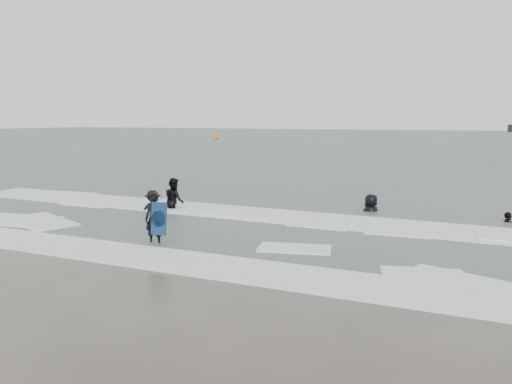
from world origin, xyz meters
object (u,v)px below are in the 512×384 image
at_px(surfer_wading, 174,210).
at_px(buoy, 216,137).
at_px(surfer_breaker, 153,212).
at_px(surfer_centre, 155,245).
at_px(surfer_right_near, 508,223).
at_px(surfer_right_far, 371,212).

xyz_separation_m(surfer_wading, buoy, (-32.84, 61.38, 0.42)).
relative_size(surfer_wading, surfer_breaker, 1.09).
height_order(surfer_centre, surfer_wading, surfer_wading).
xyz_separation_m(surfer_wading, surfer_right_near, (12.42, 2.89, 0.00)).
xyz_separation_m(surfer_wading, surfer_right_far, (7.47, 2.93, 0.00)).
xyz_separation_m(surfer_breaker, surfer_right_near, (12.95, 3.63, 0.00)).
bearing_deg(surfer_right_far, surfer_centre, 6.22).
bearing_deg(surfer_right_near, surfer_centre, -0.76).
xyz_separation_m(surfer_breaker, buoy, (-32.31, 62.13, 0.42)).
bearing_deg(surfer_wading, surfer_breaker, 91.17).
xyz_separation_m(surfer_centre, buoy, (-35.60, 66.46, 0.42)).
relative_size(surfer_right_near, buoy, 0.95).
bearing_deg(surfer_right_near, buoy, -92.51).
bearing_deg(surfer_right_far, surfer_wading, -31.86).
height_order(surfer_centre, surfer_breaker, surfer_breaker).
bearing_deg(surfer_breaker, surfer_right_far, -17.98).
xyz_separation_m(surfer_centre, surfer_wading, (-2.76, 5.07, 0.00)).
bearing_deg(surfer_centre, buoy, 109.52).
relative_size(surfer_right_far, buoy, 1.15).
bearing_deg(surfer_right_far, surfer_right_near, 126.27).
distance_m(surfer_right_near, buoy, 73.96).
xyz_separation_m(surfer_centre, surfer_breaker, (-3.28, 4.32, 0.00)).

